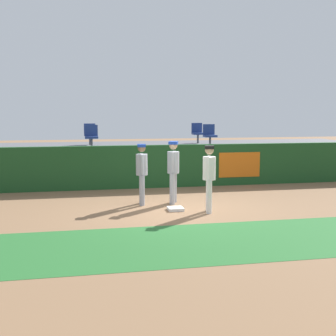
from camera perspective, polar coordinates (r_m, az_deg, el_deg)
name	(u,v)px	position (r m, az deg, el deg)	size (l,w,h in m)	color
ground_plane	(181,210)	(11.91, 1.65, -5.34)	(60.00, 60.00, 0.00)	#846042
grass_foreground_strip	(214,241)	(9.16, 5.84, -9.25)	(18.00, 2.80, 0.01)	#26662B
first_base	(175,209)	(11.85, 0.96, -5.22)	(0.40, 0.40, 0.08)	white
player_fielder_home	(209,174)	(11.53, 5.28, -0.77)	(0.42, 0.52, 1.72)	white
player_runner_visitor	(142,170)	(12.46, -3.36, -0.22)	(0.35, 0.47, 1.69)	#9EA3AD
player_coach_visitor	(173,168)	(12.58, 0.67, 0.04)	(0.43, 0.46, 1.76)	#9EA3AD
field_wall	(158,166)	(15.26, -1.31, 0.22)	(18.00, 0.26, 1.45)	#19471E
bleacher_platform	(146,161)	(17.79, -2.80, 0.91)	(18.00, 4.80, 1.26)	#59595E
seat_back_right	(197,132)	(18.82, 3.77, 4.62)	(0.45, 0.44, 0.84)	#4C4C51
seat_front_left	(91,135)	(16.38, -9.72, 4.13)	(0.46, 0.44, 0.84)	#4C4C51
seat_front_right	(210,134)	(17.09, 5.31, 4.33)	(0.45, 0.44, 0.84)	#4C4C51
seat_back_left	(90,133)	(18.18, -9.92, 4.43)	(0.45, 0.44, 0.84)	#4C4C51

